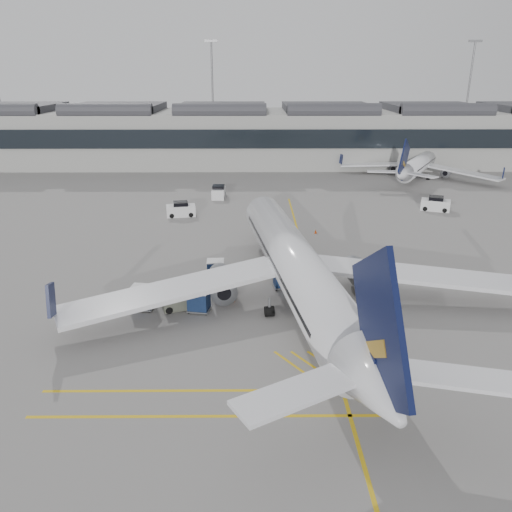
{
  "coord_description": "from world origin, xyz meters",
  "views": [
    {
      "loc": [
        4.31,
        -36.59,
        19.05
      ],
      "look_at": [
        4.59,
        3.65,
        4.0
      ],
      "focal_mm": 35.0,
      "sensor_mm": 36.0,
      "label": 1
    }
  ],
  "objects_px": {
    "baggage_cart_a": "(283,278)",
    "ramp_agent_b": "(231,294)",
    "belt_loader": "(295,263)",
    "airliner_main": "(297,268)",
    "ramp_agent_a": "(269,265)",
    "pushback_tug": "(179,301)"
  },
  "relations": [
    {
      "from": "airliner_main",
      "to": "pushback_tug",
      "type": "height_order",
      "value": "airliner_main"
    },
    {
      "from": "ramp_agent_b",
      "to": "ramp_agent_a",
      "type": "bearing_deg",
      "value": -136.93
    },
    {
      "from": "airliner_main",
      "to": "pushback_tug",
      "type": "xyz_separation_m",
      "value": [
        -10.04,
        -0.82,
        -2.67
      ]
    },
    {
      "from": "airliner_main",
      "to": "ramp_agent_a",
      "type": "relative_size",
      "value": 24.69
    },
    {
      "from": "baggage_cart_a",
      "to": "pushback_tug",
      "type": "relative_size",
      "value": 0.62
    },
    {
      "from": "airliner_main",
      "to": "baggage_cart_a",
      "type": "xyz_separation_m",
      "value": [
        -0.96,
        3.37,
        -2.37
      ]
    },
    {
      "from": "ramp_agent_a",
      "to": "ramp_agent_b",
      "type": "distance_m",
      "value": 7.46
    },
    {
      "from": "airliner_main",
      "to": "pushback_tug",
      "type": "relative_size",
      "value": 13.62
    },
    {
      "from": "baggage_cart_a",
      "to": "ramp_agent_a",
      "type": "distance_m",
      "value": 3.75
    },
    {
      "from": "airliner_main",
      "to": "ramp_agent_a",
      "type": "distance_m",
      "value": 7.66
    },
    {
      "from": "belt_loader",
      "to": "ramp_agent_b",
      "type": "bearing_deg",
      "value": -146.23
    },
    {
      "from": "baggage_cart_a",
      "to": "pushback_tug",
      "type": "bearing_deg",
      "value": -164.07
    },
    {
      "from": "ramp_agent_a",
      "to": "pushback_tug",
      "type": "distance_m",
      "value": 11.04
    },
    {
      "from": "airliner_main",
      "to": "belt_loader",
      "type": "distance_m",
      "value": 8.69
    },
    {
      "from": "baggage_cart_a",
      "to": "ramp_agent_b",
      "type": "bearing_deg",
      "value": -156.12
    },
    {
      "from": "baggage_cart_a",
      "to": "pushback_tug",
      "type": "height_order",
      "value": "baggage_cart_a"
    },
    {
      "from": "ramp_agent_b",
      "to": "belt_loader",
      "type": "bearing_deg",
      "value": -147.29
    },
    {
      "from": "airliner_main",
      "to": "belt_loader",
      "type": "relative_size",
      "value": 8.79
    },
    {
      "from": "belt_loader",
      "to": "baggage_cart_a",
      "type": "height_order",
      "value": "belt_loader"
    },
    {
      "from": "airliner_main",
      "to": "ramp_agent_a",
      "type": "xyz_separation_m",
      "value": [
        -2.17,
        6.91,
        -2.49
      ]
    },
    {
      "from": "ramp_agent_b",
      "to": "pushback_tug",
      "type": "distance_m",
      "value": 4.51
    },
    {
      "from": "baggage_cart_a",
      "to": "belt_loader",
      "type": "bearing_deg",
      "value": 63.6
    }
  ]
}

